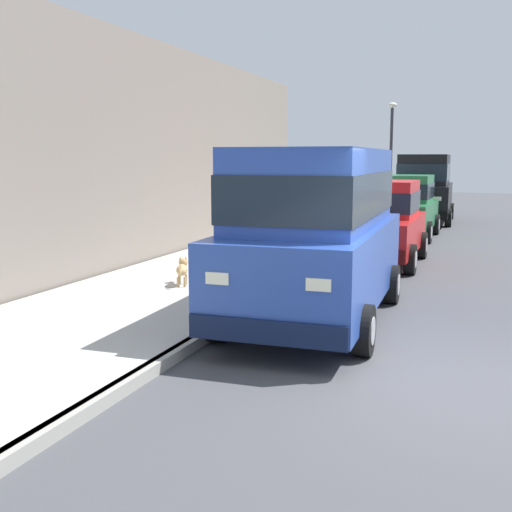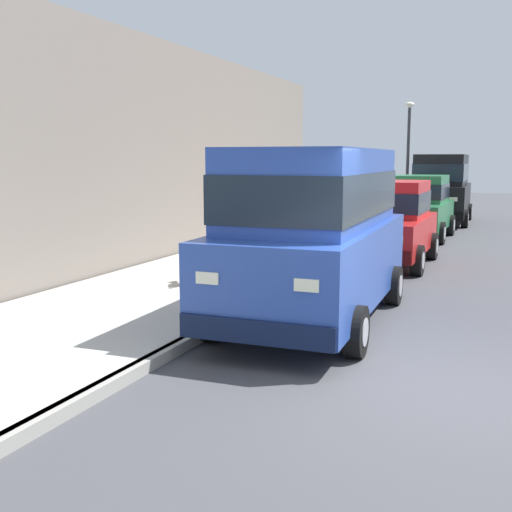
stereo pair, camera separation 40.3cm
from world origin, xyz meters
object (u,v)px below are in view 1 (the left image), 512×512
(car_black_van, at_px, (424,185))
(fire_hydrant, at_px, (307,242))
(car_green_hatchback, at_px, (404,205))
(car_red_hatchback, at_px, (379,221))
(car_blue_van, at_px, (316,227))
(street_lamp, at_px, (391,145))
(dog_tan, at_px, (182,269))

(car_black_van, height_order, fire_hydrant, car_black_van)
(car_black_van, distance_m, fire_hydrant, 10.75)
(car_black_van, bearing_deg, fire_hydrant, -98.41)
(car_green_hatchback, bearing_deg, car_red_hatchback, -88.85)
(car_blue_van, height_order, car_green_hatchback, car_blue_van)
(car_red_hatchback, bearing_deg, street_lamp, 97.30)
(car_green_hatchback, height_order, dog_tan, car_green_hatchback)
(car_red_hatchback, height_order, street_lamp, street_lamp)
(car_blue_van, relative_size, car_green_hatchback, 1.29)
(car_blue_van, height_order, car_black_van, same)
(car_green_hatchback, xyz_separation_m, dog_tan, (-2.66, -9.55, -0.55))
(dog_tan, bearing_deg, street_lamp, 85.24)
(car_blue_van, height_order, dog_tan, car_blue_van)
(fire_hydrant, bearing_deg, car_black_van, 81.59)
(car_blue_van, xyz_separation_m, car_black_van, (0.04, 15.61, 0.00))
(car_blue_van, bearing_deg, fire_hydrant, 106.95)
(car_red_hatchback, xyz_separation_m, car_black_van, (0.02, 10.09, 0.42))
(car_red_hatchback, relative_size, car_black_van, 0.77)
(street_lamp, bearing_deg, car_green_hatchback, -77.77)
(car_red_hatchback, relative_size, car_green_hatchback, 0.99)
(car_red_hatchback, bearing_deg, car_blue_van, -90.24)
(fire_hydrant, bearing_deg, car_green_hatchback, 75.52)
(car_blue_van, xyz_separation_m, fire_hydrant, (-1.53, 5.02, -0.92))
(dog_tan, height_order, fire_hydrant, fire_hydrant)
(car_green_hatchback, bearing_deg, fire_hydrant, -104.48)
(car_green_hatchback, height_order, car_black_van, car_black_van)
(car_black_van, relative_size, dog_tan, 6.89)
(car_blue_van, distance_m, car_black_van, 15.61)
(car_black_van, distance_m, street_lamp, 2.45)
(car_green_hatchback, bearing_deg, dog_tan, -105.58)
(car_blue_van, distance_m, street_lamp, 16.99)
(car_blue_van, bearing_deg, street_lamp, 94.84)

